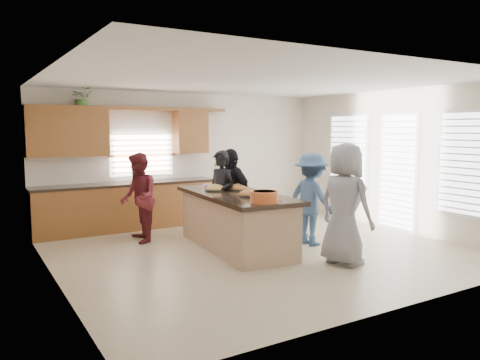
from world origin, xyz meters
TOP-DOWN VIEW (x-y plane):
  - floor at (0.00, 0.00)m, footprint 6.50×6.50m
  - room_shell at (0.00, 0.00)m, footprint 6.52×6.02m
  - back_cabinetry at (-1.47, 2.73)m, footprint 4.08×0.66m
  - right_wall_glazing at (3.22, -0.13)m, footprint 0.06×4.00m
  - island at (-0.31, 0.26)m, footprint 1.34×2.78m
  - platter_front at (-0.30, -0.18)m, footprint 0.40×0.40m
  - platter_mid at (-0.07, 0.55)m, footprint 0.43×0.43m
  - platter_back at (-0.44, 0.74)m, footprint 0.41×0.41m
  - salad_bowl at (-0.46, -0.83)m, footprint 0.42×0.42m
  - clear_cup at (-0.16, -0.77)m, footprint 0.07×0.07m
  - plate_stack at (-0.30, 1.24)m, footprint 0.24×0.24m
  - flower_vase at (-0.09, 1.33)m, footprint 0.14×0.14m
  - potted_plant at (-2.21, 2.82)m, footprint 0.41×0.37m
  - woman_left_back at (-0.33, 0.74)m, footprint 0.55×0.69m
  - woman_left_mid at (-1.58, 1.53)m, footprint 0.72×0.86m
  - woman_left_front at (-0.12, 0.78)m, footprint 0.65×1.05m
  - woman_right_back at (0.96, -0.19)m, footprint 0.73×1.11m
  - woman_right_front at (0.62, -1.36)m, footprint 0.73×0.98m

SIDE VIEW (x-z plane):
  - floor at x=0.00m, z-range 0.00..0.00m
  - island at x=-0.31m, z-range -0.02..0.93m
  - woman_left_mid at x=-1.58m, z-range 0.00..1.61m
  - woman_right_back at x=0.96m, z-range 0.00..1.62m
  - woman_left_back at x=-0.33m, z-range 0.00..1.65m
  - woman_left_front at x=-0.12m, z-range 0.00..1.68m
  - woman_right_front at x=0.62m, z-range 0.00..1.82m
  - back_cabinetry at x=-1.47m, z-range -0.32..2.14m
  - plate_stack at x=-0.30m, z-range 0.95..1.00m
  - platter_front at x=-0.30m, z-range 0.90..1.06m
  - platter_back at x=-0.44m, z-range 0.89..1.06m
  - platter_mid at x=-0.07m, z-range 0.89..1.06m
  - clear_cup at x=-0.16m, z-range 0.95..1.04m
  - salad_bowl at x=-0.46m, z-range 0.96..1.13m
  - flower_vase at x=-0.09m, z-range 0.96..1.39m
  - right_wall_glazing at x=3.22m, z-range 0.22..2.47m
  - room_shell at x=0.00m, z-range 0.50..3.31m
  - potted_plant at x=-2.21m, z-range 2.40..2.82m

